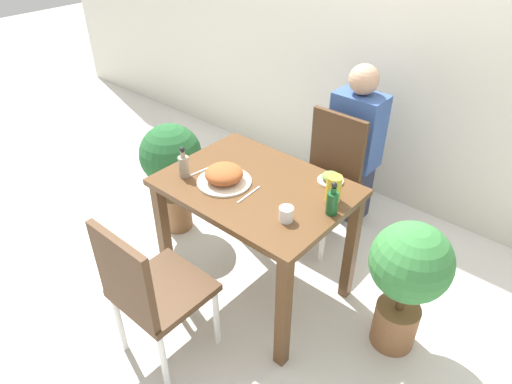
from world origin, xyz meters
TOP-DOWN VIEW (x-y plane):
  - ground_plane at (0.00, 0.00)m, footprint 16.00×16.00m
  - wall_back at (0.00, 1.47)m, footprint 8.00×0.05m
  - dining_table at (0.00, 0.00)m, footprint 1.00×0.74m
  - chair_near at (-0.07, -0.71)m, footprint 0.42×0.42m
  - chair_far at (-0.01, 0.73)m, footprint 0.42×0.42m
  - food_plate at (-0.14, -0.10)m, footprint 0.30×0.30m
  - side_plate at (0.29, 0.28)m, footprint 0.14×0.14m
  - drink_cup at (0.31, -0.14)m, footprint 0.07×0.07m
  - juice_glass at (0.39, 0.14)m, footprint 0.08×0.08m
  - sauce_bottle at (-0.35, -0.19)m, footprint 0.06×0.06m
  - condiment_bottle at (0.45, 0.05)m, footprint 0.06×0.06m
  - fork_utensil at (-0.32, -0.10)m, footprint 0.03×0.17m
  - spoon_utensil at (0.04, -0.10)m, footprint 0.02×0.19m
  - potted_plant_left at (-0.84, 0.09)m, footprint 0.42×0.42m
  - potted_plant_right at (0.84, 0.19)m, footprint 0.41×0.41m
  - person_figure at (0.01, 1.05)m, footprint 0.34×0.22m

SIDE VIEW (x-z plane):
  - ground_plane at x=0.00m, z-range 0.00..0.00m
  - chair_near at x=-0.07m, z-range 0.06..0.95m
  - chair_far at x=-0.01m, z-range 0.06..0.95m
  - potted_plant_right at x=0.84m, z-range 0.11..0.91m
  - potted_plant_left at x=-0.84m, z-range 0.14..0.96m
  - person_figure at x=0.01m, z-range 0.00..1.17m
  - dining_table at x=0.00m, z-range 0.26..1.04m
  - fork_utensil at x=-0.32m, z-range 0.78..0.78m
  - spoon_utensil at x=0.04m, z-range 0.78..0.78m
  - side_plate at x=0.29m, z-range 0.78..0.83m
  - drink_cup at x=0.31m, z-range 0.78..0.85m
  - food_plate at x=-0.14m, z-range 0.77..0.88m
  - sauce_bottle at x=-0.35m, z-range 0.76..0.94m
  - condiment_bottle at x=0.45m, z-range 0.76..0.94m
  - juice_glass at x=0.39m, z-range 0.78..0.92m
  - wall_back at x=0.00m, z-range 0.00..2.60m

